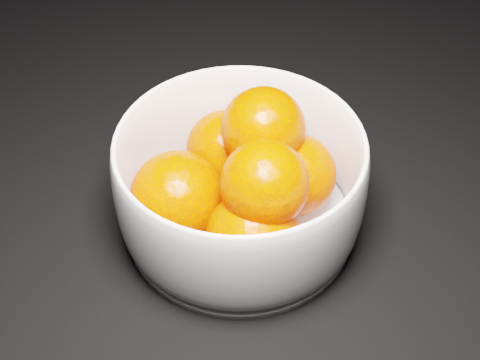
% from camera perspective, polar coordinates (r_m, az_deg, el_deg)
% --- Properties ---
extents(ground, '(3.00, 3.00, 0.00)m').
position_cam_1_polar(ground, '(0.81, 0.36, 10.05)').
color(ground, black).
rests_on(ground, ground).
extents(bowl, '(0.22, 0.22, 0.11)m').
position_cam_1_polar(bowl, '(0.58, 0.00, -0.37)').
color(bowl, white).
rests_on(bowl, ground).
extents(orange_pile, '(0.17, 0.17, 0.12)m').
position_cam_1_polar(orange_pile, '(0.57, 0.18, -0.09)').
color(orange_pile, '#FA4000').
rests_on(orange_pile, bowl).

